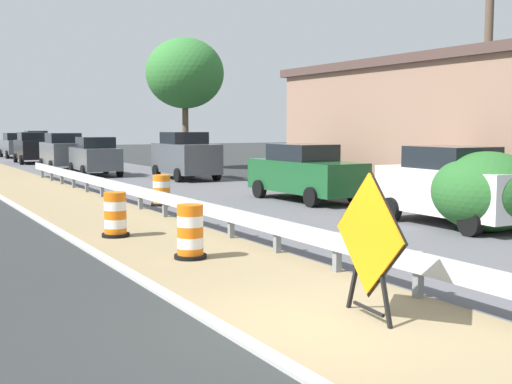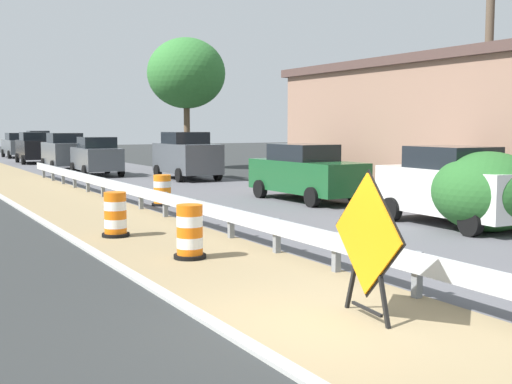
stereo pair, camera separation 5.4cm
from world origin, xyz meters
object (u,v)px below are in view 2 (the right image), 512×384
Objects in this scene: traffic_barrel_mid at (162,192)px; car_mid_far_lane at (455,186)px; car_distant_b at (96,156)px; warning_sign_diamond at (367,239)px; traffic_barrel_close at (115,217)px; car_distant_a at (306,172)px; car_trailing_far_lane at (34,148)px; traffic_barrel_nearest at (190,234)px; car_lead_far_lane at (64,151)px; car_trailing_near_lane at (187,156)px; utility_pole_near at (489,58)px; car_lead_near_lane at (17,145)px; car_distant_c at (38,142)px.

car_mid_far_lane reaches higher than traffic_barrel_mid.
car_mid_far_lane is 21.57m from car_distant_b.
warning_sign_diamond is 1.93× the size of traffic_barrel_close.
warning_sign_diamond is at bearing -31.68° from car_distant_a.
car_mid_far_lane is at bearing -136.10° from warning_sign_diamond.
car_distant_b is (4.90, 18.70, 0.53)m from traffic_barrel_close.
traffic_barrel_close is at bearing -106.33° from car_mid_far_lane.
traffic_barrel_mid is at bearing 179.62° from car_trailing_far_lane.
warning_sign_diamond is 8.04m from traffic_barrel_close.
traffic_barrel_nearest is 0.22× the size of car_distant_a.
car_distant_a is at bearing -168.93° from car_lead_far_lane.
traffic_barrel_mid is at bearing 72.07° from traffic_barrel_nearest.
car_trailing_near_lane reaches higher than car_trailing_far_lane.
car_distant_b is (0.36, -5.32, -0.08)m from car_lead_far_lane.
car_distant_a is 0.56× the size of utility_pole_near.
traffic_barrel_close is 11.38m from utility_pole_near.
warning_sign_diamond reaches higher than car_lead_near_lane.
traffic_barrel_close is at bearing 174.44° from car_trailing_far_lane.
traffic_barrel_nearest is 0.22× the size of car_distant_c.
car_lead_far_lane is 0.97× the size of car_trailing_far_lane.
car_trailing_near_lane is at bearing -172.78° from car_lead_near_lane.
car_lead_near_lane is 43.59m from car_mid_far_lane.
traffic_barrel_close is (-0.91, 7.97, -0.60)m from warning_sign_diamond.
traffic_barrel_nearest is 0.24× the size of car_mid_far_lane.
warning_sign_diamond is 0.46× the size of car_lead_far_lane.
car_lead_far_lane is (4.06, 27.18, 0.60)m from traffic_barrel_nearest.
traffic_barrel_mid is (3.15, 5.10, -0.02)m from traffic_barrel_close.
car_trailing_far_lane reaches higher than car_distant_a.
car_mid_far_lane reaches higher than warning_sign_diamond.
traffic_barrel_nearest is at bearing -5.96° from car_distant_c.
warning_sign_diamond is at bearing -145.68° from utility_pole_near.
car_distant_c reaches higher than traffic_barrel_close.
car_mid_far_lane reaches higher than traffic_barrel_close.
warning_sign_diamond reaches higher than car_distant_b.
warning_sign_diamond reaches higher than traffic_barrel_mid.
car_lead_far_lane reaches higher than car_mid_far_lane.
car_mid_far_lane is 34.84m from car_trailing_far_lane.
car_distant_a is 15.04m from car_distant_b.
car_lead_near_lane is (1.62, 35.74, 0.55)m from traffic_barrel_mid.
car_lead_near_lane is (4.30, 44.00, 0.52)m from traffic_barrel_nearest.
car_distant_a is at bearing -176.73° from car_mid_far_lane.
car_trailing_near_lane reaches higher than traffic_barrel_close.
car_lead_near_lane is (4.77, 40.84, 0.53)m from traffic_barrel_close.
car_mid_far_lane reaches higher than traffic_barrel_nearest.
traffic_barrel_nearest is at bearing -81.50° from traffic_barrel_close.
car_trailing_far_lane is at bearing -174.12° from car_distant_a.
car_distant_b is (-3.00, 14.74, 0.02)m from car_distant_a.
car_mid_far_lane is at bearing -171.67° from car_trailing_far_lane.
car_distant_a is (7.43, 7.12, 0.50)m from traffic_barrel_nearest.
warning_sign_diamond is 32.19m from car_lead_far_lane.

